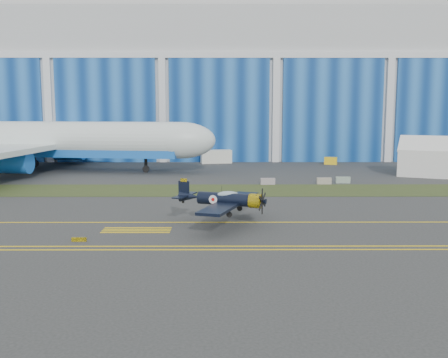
{
  "coord_description": "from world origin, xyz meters",
  "views": [
    {
      "loc": [
        -10.51,
        -53.01,
        10.74
      ],
      "look_at": [
        -10.28,
        3.02,
        2.99
      ],
      "focal_mm": 42.0,
      "sensor_mm": 36.0,
      "label": 1
    }
  ],
  "objects_px": {
    "shipping_container": "(216,157)",
    "warbird": "(224,199)",
    "jetliner": "(35,100)",
    "tent": "(445,156)",
    "tug": "(331,161)"
  },
  "relations": [
    {
      "from": "jetliner",
      "to": "tent",
      "type": "relative_size",
      "value": 4.59
    },
    {
      "from": "tug",
      "to": "tent",
      "type": "bearing_deg",
      "value": -31.4
    },
    {
      "from": "jetliner",
      "to": "shipping_container",
      "type": "bearing_deg",
      "value": 29.23
    },
    {
      "from": "jetliner",
      "to": "tent",
      "type": "bearing_deg",
      "value": 1.99
    },
    {
      "from": "jetliner",
      "to": "tug",
      "type": "distance_m",
      "value": 53.58
    },
    {
      "from": "shipping_container",
      "to": "tug",
      "type": "bearing_deg",
      "value": -15.94
    },
    {
      "from": "shipping_container",
      "to": "tent",
      "type": "bearing_deg",
      "value": -36.64
    },
    {
      "from": "jetliner",
      "to": "shipping_container",
      "type": "relative_size",
      "value": 12.88
    },
    {
      "from": "warbird",
      "to": "tug",
      "type": "xyz_separation_m",
      "value": [
        20.24,
        50.75,
        -1.72
      ]
    },
    {
      "from": "tent",
      "to": "jetliner",
      "type": "bearing_deg",
      "value": -162.07
    },
    {
      "from": "shipping_container",
      "to": "tug",
      "type": "relative_size",
      "value": 2.52
    },
    {
      "from": "shipping_container",
      "to": "warbird",
      "type": "bearing_deg",
      "value": -98.25
    },
    {
      "from": "warbird",
      "to": "shipping_container",
      "type": "bearing_deg",
      "value": 111.05
    },
    {
      "from": "warbird",
      "to": "tent",
      "type": "distance_m",
      "value": 49.17
    },
    {
      "from": "shipping_container",
      "to": "tug",
      "type": "height_order",
      "value": "shipping_container"
    }
  ]
}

